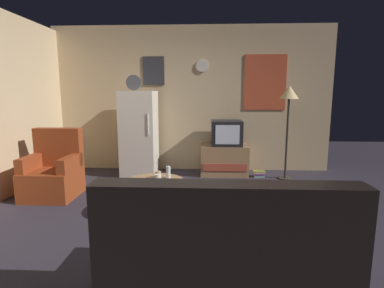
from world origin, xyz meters
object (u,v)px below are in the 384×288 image
at_px(crt_tv, 227,133).
at_px(wine_glass, 168,172).
at_px(couch, 224,256).
at_px(fridge, 139,133).
at_px(armchair, 54,173).
at_px(coffee_table, 155,198).
at_px(standing_lamp, 289,100).
at_px(remote_control, 146,181).
at_px(mug_ceramic_tan, 158,175).
at_px(mug_ceramic_white, 158,178).
at_px(tv_stand, 224,160).
at_px(book_stack, 259,174).

relative_size(crt_tv, wine_glass, 3.60).
bearing_deg(crt_tv, couch, -93.80).
relative_size(fridge, crt_tv, 3.28).
bearing_deg(armchair, coffee_table, -22.77).
distance_m(fridge, wine_glass, 1.90).
xyz_separation_m(coffee_table, armchair, (-1.57, 0.66, 0.12)).
bearing_deg(standing_lamp, couch, -111.44).
bearing_deg(wine_glass, remote_control, -146.86).
xyz_separation_m(fridge, mug_ceramic_tan, (0.61, -1.76, -0.27)).
height_order(standing_lamp, mug_ceramic_white, standing_lamp).
xyz_separation_m(fridge, crt_tv, (1.56, 0.10, 0.01)).
height_order(tv_stand, armchair, armchair).
xyz_separation_m(coffee_table, mug_ceramic_white, (0.05, -0.04, 0.26)).
distance_m(tv_stand, armchair, 2.82).
distance_m(tv_stand, mug_ceramic_white, 2.19).
height_order(wine_glass, mug_ceramic_white, wine_glass).
xyz_separation_m(mug_ceramic_white, mug_ceramic_tan, (-0.02, 0.13, 0.00)).
height_order(mug_ceramic_white, book_stack, mug_ceramic_white).
height_order(tv_stand, wine_glass, wine_glass).
bearing_deg(armchair, mug_ceramic_tan, -19.41).
distance_m(mug_ceramic_white, remote_control, 0.14).
distance_m(crt_tv, standing_lamp, 1.19).
height_order(crt_tv, armchair, crt_tv).
relative_size(fridge, mug_ceramic_tan, 19.67).
bearing_deg(armchair, standing_lamp, 16.48).
relative_size(couch, book_stack, 8.08).
bearing_deg(wine_glass, mug_ceramic_white, -123.91).
xyz_separation_m(fridge, armchair, (-0.98, -1.20, -0.42)).
bearing_deg(standing_lamp, remote_control, -139.83).
height_order(tv_stand, couch, couch).
bearing_deg(armchair, wine_glass, -17.37).
distance_m(crt_tv, coffee_table, 2.25).
bearing_deg(tv_stand, crt_tv, -1.61).
relative_size(mug_ceramic_white, couch, 0.05).
bearing_deg(wine_glass, crt_tv, 65.89).
bearing_deg(wine_glass, couch, -68.90).
distance_m(fridge, book_stack, 2.24).
distance_m(wine_glass, remote_control, 0.30).
distance_m(tv_stand, remote_control, 2.25).
xyz_separation_m(wine_glass, armchair, (-1.72, 0.54, -0.18)).
bearing_deg(book_stack, tv_stand, 165.91).
bearing_deg(remote_control, book_stack, 74.44).
xyz_separation_m(crt_tv, standing_lamp, (1.00, -0.25, 0.60)).
bearing_deg(tv_stand, remote_control, -117.34).
xyz_separation_m(wine_glass, book_stack, (1.40, 1.68, -0.46)).
height_order(fridge, mug_ceramic_white, fridge).
bearing_deg(fridge, crt_tv, 3.50).
relative_size(fridge, book_stack, 8.42).
bearing_deg(mug_ceramic_tan, couch, -64.66).
bearing_deg(mug_ceramic_tan, standing_lamp, 39.58).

